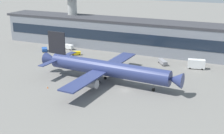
# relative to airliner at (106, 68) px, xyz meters

# --- Properties ---
(ground_plane) EXTENTS (600.00, 600.00, 0.00)m
(ground_plane) POSITION_rel_airliner_xyz_m (9.73, -4.42, -5.55)
(ground_plane) COLOR slate
(terminal_building) EXTENTS (184.65, 16.35, 15.94)m
(terminal_building) POSITION_rel_airliner_xyz_m (9.73, 48.39, 2.44)
(terminal_building) COLOR gray
(terminal_building) RESTS_ON ground_plane
(airliner) EXTENTS (57.81, 49.36, 17.46)m
(airliner) POSITION_rel_airliner_xyz_m (0.00, 0.00, 0.00)
(airliner) COLOR navy
(airliner) RESTS_ON ground_plane
(control_tower) EXTENTS (9.87, 9.87, 31.26)m
(control_tower) POSITION_rel_airliner_xyz_m (-44.79, 51.62, 13.98)
(control_tower) COLOR #B7B7B2
(control_tower) RESTS_ON ground_plane
(pushback_tractor) EXTENTS (5.05, 5.36, 1.75)m
(pushback_tractor) POSITION_rel_airliner_xyz_m (-47.78, 27.28, -4.51)
(pushback_tractor) COLOR #2651A5
(pushback_tractor) RESTS_ON ground_plane
(catering_truck) EXTENTS (7.56, 3.88, 4.15)m
(catering_truck) POSITION_rel_airliner_xyz_m (28.82, 30.21, -3.26)
(catering_truck) COLOR white
(catering_truck) RESTS_ON ground_plane
(crew_van) EXTENTS (5.54, 3.23, 2.55)m
(crew_van) POSITION_rel_airliner_xyz_m (-38.23, 35.94, -4.10)
(crew_van) COLOR white
(crew_van) RESTS_ON ground_plane
(follow_me_car) EXTENTS (4.76, 3.87, 1.85)m
(follow_me_car) POSITION_rel_airliner_xyz_m (-29.29, 27.81, -4.46)
(follow_me_car) COLOR yellow
(follow_me_car) RESTS_ON ground_plane
(baggage_tug) EXTENTS (3.33, 4.11, 1.85)m
(baggage_tug) POSITION_rel_airliner_xyz_m (-38.72, 27.82, -4.47)
(baggage_tug) COLOR white
(baggage_tug) RESTS_ON ground_plane
(belt_loader) EXTENTS (5.40, 6.34, 1.95)m
(belt_loader) POSITION_rel_airliner_xyz_m (14.27, 30.40, -4.40)
(belt_loader) COLOR gray
(belt_loader) RESTS_ON ground_plane
(traffic_cone_0) EXTENTS (0.55, 0.55, 0.68)m
(traffic_cone_0) POSITION_rel_airliner_xyz_m (-16.68, -14.03, -5.21)
(traffic_cone_0) COLOR #F2590C
(traffic_cone_0) RESTS_ON ground_plane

